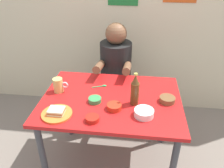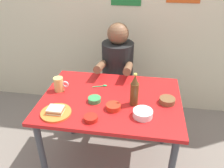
% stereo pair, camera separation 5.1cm
% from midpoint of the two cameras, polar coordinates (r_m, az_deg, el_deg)
% --- Properties ---
extents(ground_plane, '(6.00, 6.00, 0.00)m').
position_cam_midpoint_polar(ground_plane, '(2.30, 0.47, -19.00)').
color(ground_plane, slate).
extents(wall_back, '(4.40, 0.09, 2.60)m').
position_cam_midpoint_polar(wall_back, '(2.58, 4.25, 20.34)').
color(wall_back, beige).
rests_on(wall_back, ground).
extents(dining_table, '(1.10, 0.80, 0.74)m').
position_cam_midpoint_polar(dining_table, '(1.86, 0.55, -5.93)').
color(dining_table, red).
rests_on(dining_table, ground).
extents(stool, '(0.34, 0.34, 0.45)m').
position_cam_midpoint_polar(stool, '(2.55, 1.88, -2.95)').
color(stool, '#4C4C51').
rests_on(stool, ground).
extents(person_seated, '(0.33, 0.56, 0.72)m').
position_cam_midpoint_polar(person_seated, '(2.33, 2.02, 5.47)').
color(person_seated, black).
rests_on(person_seated, stool).
extents(plate_orange, '(0.22, 0.22, 0.01)m').
position_cam_midpoint_polar(plate_orange, '(1.68, -13.06, -7.05)').
color(plate_orange, orange).
rests_on(plate_orange, dining_table).
extents(sandwich, '(0.11, 0.09, 0.04)m').
position_cam_midpoint_polar(sandwich, '(1.67, -13.16, -6.36)').
color(sandwich, beige).
rests_on(sandwich, plate_orange).
extents(beer_mug, '(0.13, 0.08, 0.12)m').
position_cam_midpoint_polar(beer_mug, '(1.91, -12.45, -0.06)').
color(beer_mug, '#D1BC66').
rests_on(beer_mug, dining_table).
extents(beer_bottle, '(0.06, 0.06, 0.26)m').
position_cam_midpoint_polar(beer_bottle, '(1.68, 6.53, -1.74)').
color(beer_bottle, '#593819').
rests_on(beer_bottle, dining_table).
extents(sauce_bowl_chili, '(0.11, 0.11, 0.04)m').
position_cam_midpoint_polar(sauce_bowl_chili, '(1.67, 1.21, -5.70)').
color(sauce_bowl_chili, red).
rests_on(sauce_bowl_chili, dining_table).
extents(sambal_bowl_red, '(0.10, 0.10, 0.03)m').
position_cam_midpoint_polar(sambal_bowl_red, '(1.58, -4.43, -8.56)').
color(sambal_bowl_red, '#B21E14').
rests_on(sambal_bowl_red, dining_table).
extents(condiment_bowl_brown, '(0.12, 0.12, 0.04)m').
position_cam_midpoint_polar(condiment_bowl_brown, '(1.80, 14.52, -3.95)').
color(condiment_bowl_brown, brown).
rests_on(condiment_bowl_brown, dining_table).
extents(dip_bowl_green, '(0.10, 0.10, 0.03)m').
position_cam_midpoint_polar(dip_bowl_green, '(1.76, -3.61, -3.88)').
color(dip_bowl_green, '#388C4C').
rests_on(dip_bowl_green, dining_table).
extents(rice_bowl_white, '(0.14, 0.14, 0.05)m').
position_cam_midpoint_polar(rice_bowl_white, '(1.62, 8.66, -7.30)').
color(rice_bowl_white, silver).
rests_on(rice_bowl_white, dining_table).
extents(spoon, '(0.12, 0.05, 0.01)m').
position_cam_midpoint_polar(spoon, '(1.96, -1.67, -0.48)').
color(spoon, '#26A559').
rests_on(spoon, dining_table).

